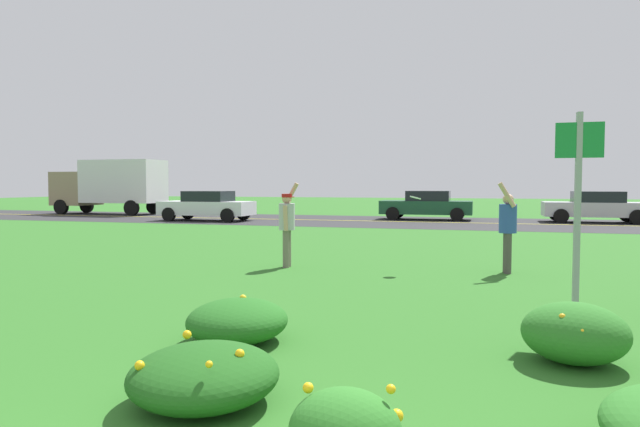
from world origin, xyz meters
TOP-DOWN VIEW (x-y plane):
  - ground_plane at (0.00, 12.44)m, footprint 120.00×120.00m
  - highway_strip at (0.00, 24.88)m, footprint 120.00×8.50m
  - highway_center_stripe at (0.00, 24.88)m, footprint 120.00×0.16m
  - daylily_clump_mid_right at (-0.93, 2.63)m, footprint 1.20×1.24m
  - daylily_clump_front_center at (2.08, 4.58)m, footprint 1.01×0.91m
  - daylily_clump_front_left at (-1.42, 4.31)m, footprint 1.12×1.20m
  - sign_post_near_path at (2.34, 6.26)m, footprint 0.56×0.10m
  - person_thrower_red_cap_gray_shirt at (-2.80, 9.76)m, footprint 0.37×0.51m
  - person_catcher_blue_shirt at (1.68, 10.25)m, footprint 0.38×0.51m
  - frisbee_white at (-0.12, 10.07)m, footprint 0.23×0.23m
  - car_silver_center_left at (6.22, 26.79)m, footprint 4.50×2.00m
  - car_dark_green_center_right at (-1.49, 26.79)m, footprint 4.50×2.00m
  - car_white_rightmost at (-11.71, 22.97)m, footprint 4.50×2.00m
  - box_truck_tan at (-20.11, 26.79)m, footprint 6.70×2.46m

SIDE VIEW (x-z plane):
  - ground_plane at x=0.00m, z-range 0.00..0.00m
  - highway_strip at x=0.00m, z-range 0.00..0.01m
  - highway_center_stripe at x=0.00m, z-range 0.01..0.01m
  - daylily_clump_mid_right at x=-0.93m, z-range -0.02..0.48m
  - daylily_clump_front_left at x=-1.42m, z-range -0.01..0.49m
  - daylily_clump_front_center at x=2.08m, z-range 0.00..0.60m
  - car_silver_center_left at x=6.22m, z-range 0.01..1.46m
  - car_dark_green_center_right at x=-1.49m, z-range 0.01..1.46m
  - car_white_rightmost at x=-11.71m, z-range 0.01..1.46m
  - person_catcher_blue_shirt at x=1.68m, z-range 0.04..1.86m
  - person_thrower_red_cap_gray_shirt at x=-2.80m, z-range 0.06..1.87m
  - frisbee_white at x=-0.12m, z-range 1.45..1.54m
  - sign_post_near_path at x=2.34m, z-range 0.28..2.94m
  - box_truck_tan at x=-20.11m, z-range 0.20..3.40m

